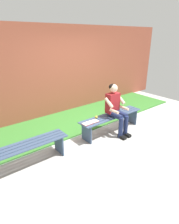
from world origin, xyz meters
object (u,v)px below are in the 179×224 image
(apple, at_px, (96,117))
(book_open, at_px, (90,123))
(bench_near, at_px, (111,119))
(bench_far, at_px, (18,153))
(person_seated, at_px, (116,107))

(apple, distance_m, book_open, 0.29)
(bench_near, bearing_deg, book_open, 1.55)
(bench_far, height_order, apple, apple)
(bench_near, xyz_separation_m, person_seated, (-0.04, 0.10, 0.34))
(book_open, bearing_deg, apple, -158.57)
(bench_far, distance_m, person_seated, 2.48)
(book_open, bearing_deg, bench_far, -0.48)
(apple, xyz_separation_m, book_open, (0.27, 0.11, -0.03))
(person_seated, distance_m, apple, 0.55)
(bench_near, relative_size, apple, 25.67)
(bench_near, bearing_deg, person_seated, 109.22)
(person_seated, relative_size, apple, 17.37)
(bench_far, distance_m, book_open, 1.71)
(bench_near, distance_m, apple, 0.47)
(bench_far, height_order, person_seated, person_seated)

